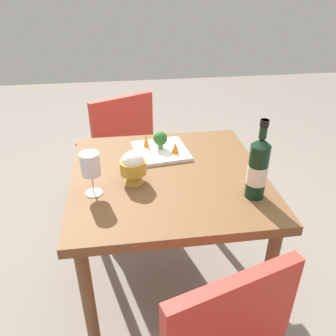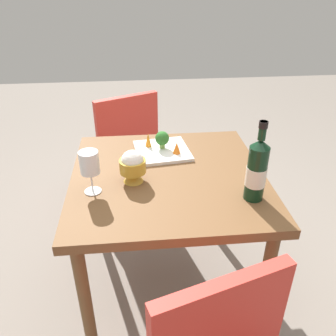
{
  "view_description": "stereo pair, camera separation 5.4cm",
  "coord_description": "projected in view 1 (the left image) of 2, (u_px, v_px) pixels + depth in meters",
  "views": [
    {
      "loc": [
        -0.18,
        -1.28,
        1.51
      ],
      "look_at": [
        0.0,
        0.0,
        0.76
      ],
      "focal_mm": 37.14,
      "sensor_mm": 36.0,
      "label": 1
    },
    {
      "loc": [
        -0.13,
        -1.29,
        1.51
      ],
      "look_at": [
        0.0,
        0.0,
        0.76
      ],
      "focal_mm": 37.14,
      "sensor_mm": 36.0,
      "label": 2
    }
  ],
  "objects": [
    {
      "name": "wine_bottle",
      "position": [
        258.0,
        168.0,
        1.3
      ],
      "size": [
        0.08,
        0.08,
        0.32
      ],
      "color": "black",
      "rests_on": "dining_table"
    },
    {
      "name": "ground_plane",
      "position": [
        168.0,
        289.0,
        1.88
      ],
      "size": [
        8.0,
        8.0,
        0.0
      ],
      "primitive_type": "plane",
      "color": "gray"
    },
    {
      "name": "carrot_garnish_left",
      "position": [
        146.0,
        140.0,
        1.69
      ],
      "size": [
        0.03,
        0.03,
        0.07
      ],
      "color": "orange",
      "rests_on": "serving_plate"
    },
    {
      "name": "chair_near_window",
      "position": [
        119.0,
        142.0,
        2.24
      ],
      "size": [
        0.53,
        0.53,
        0.85
      ],
      "rotation": [
        0.0,
        0.0,
        0.43
      ],
      "color": "red",
      "rests_on": "ground_plane"
    },
    {
      "name": "serving_plate",
      "position": [
        160.0,
        151.0,
        1.68
      ],
      "size": [
        0.28,
        0.28,
        0.02
      ],
      "rotation": [
        0.0,
        0.0,
        0.13
      ],
      "color": "white",
      "rests_on": "dining_table"
    },
    {
      "name": "rice_bowl",
      "position": [
        133.0,
        166.0,
        1.42
      ],
      "size": [
        0.11,
        0.11,
        0.14
      ],
      "color": "gold",
      "rests_on": "dining_table"
    },
    {
      "name": "wine_glass",
      "position": [
        90.0,
        165.0,
        1.32
      ],
      "size": [
        0.08,
        0.08,
        0.18
      ],
      "color": "white",
      "rests_on": "dining_table"
    },
    {
      "name": "broccoli_floret",
      "position": [
        160.0,
        139.0,
        1.67
      ],
      "size": [
        0.07,
        0.07,
        0.09
      ],
      "color": "#729E4C",
      "rests_on": "serving_plate"
    },
    {
      "name": "carrot_garnish_right",
      "position": [
        175.0,
        148.0,
        1.63
      ],
      "size": [
        0.04,
        0.04,
        0.06
      ],
      "color": "orange",
      "rests_on": "serving_plate"
    },
    {
      "name": "dining_table",
      "position": [
        168.0,
        191.0,
        1.56
      ],
      "size": [
        0.83,
        0.83,
        0.73
      ],
      "color": "brown",
      "rests_on": "ground_plane"
    }
  ]
}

